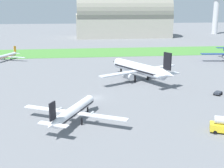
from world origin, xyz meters
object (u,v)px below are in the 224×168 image
(airplane_taxiing_turboprop, at_px, (7,56))
(control_tower, at_px, (216,9))
(airplane_foreground_turboprop, at_px, (74,111))
(baggage_cart_near_gate, at_px, (218,93))
(airplane_midfield_jet, at_px, (140,69))

(airplane_taxiing_turboprop, xyz_separation_m, control_tower, (140.95, 100.65, 17.57))
(airplane_foreground_turboprop, bearing_deg, baggage_cart_near_gate, -42.10)
(airplane_midfield_jet, distance_m, control_tower, 168.98)
(baggage_cart_near_gate, xyz_separation_m, control_tower, (73.40, 159.36, 18.97))
(airplane_midfield_jet, bearing_deg, control_tower, -61.39)
(airplane_midfield_jet, bearing_deg, airplane_taxiing_turboprop, 22.09)
(airplane_taxiing_turboprop, relative_size, baggage_cart_near_gate, 5.78)
(airplane_foreground_turboprop, distance_m, baggage_cart_near_gate, 41.08)
(airplane_taxiing_turboprop, xyz_separation_m, airplane_midfield_jet, (49.87, -40.81, 1.81))
(airplane_taxiing_turboprop, bearing_deg, airplane_midfield_jet, 74.60)
(baggage_cart_near_gate, relative_size, control_tower, 0.09)
(airplane_foreground_turboprop, xyz_separation_m, baggage_cart_near_gate, (38.29, 14.77, -1.97))
(airplane_taxiing_turboprop, relative_size, control_tower, 0.52)
(airplane_foreground_turboprop, xyz_separation_m, airplane_midfield_jet, (20.60, 32.67, 1.25))
(airplane_midfield_jet, xyz_separation_m, baggage_cart_near_gate, (17.69, -17.90, -3.22))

